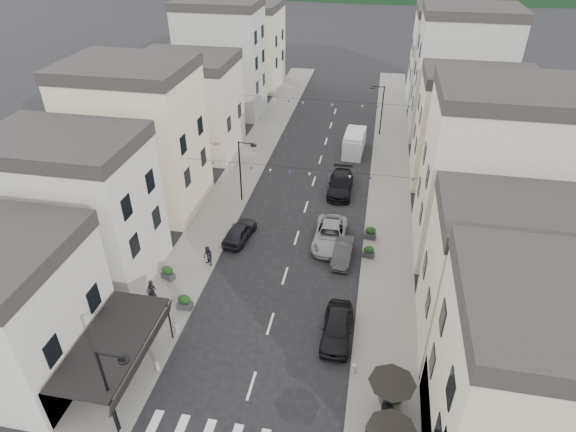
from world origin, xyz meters
name	(u,v)px	position (x,y,z in m)	size (l,w,h in m)	color
sidewalk_left	(244,170)	(-7.50, 32.00, 0.06)	(4.00, 76.00, 0.12)	slate
sidewalk_right	(390,183)	(7.50, 32.00, 0.06)	(4.00, 76.00, 0.12)	slate
bistro_building	(556,402)	(14.50, 4.00, 5.00)	(10.00, 8.00, 10.00)	beige
boutique_awning	(116,343)	(-7.25, 5.00, 3.11)	(3.77, 7.50, 3.28)	black
buildings_row_left	(194,92)	(-14.50, 37.75, 6.12)	(10.20, 54.16, 14.00)	#B6B1A7
buildings_row_right	(470,111)	(14.50, 36.59, 6.32)	(10.20, 54.16, 14.50)	beige
streetlamp_left_near	(111,385)	(-5.82, 2.00, 3.70)	(1.70, 0.56, 6.00)	black
streetlamp_left_far	(243,165)	(-5.82, 26.00, 3.70)	(1.70, 0.56, 6.00)	black
streetlamp_right_far	(380,106)	(5.82, 44.00, 3.70)	(1.70, 0.56, 6.00)	black
bollards	(249,388)	(0.00, 5.50, 0.42)	(11.66, 10.26, 0.60)	gray
bunting_near	(299,172)	(0.00, 22.00, 5.65)	(19.00, 0.28, 0.62)	black
bunting_far	(325,103)	(0.00, 38.00, 5.65)	(19.00, 0.28, 0.62)	black
parked_car_a	(337,328)	(4.42, 10.70, 0.80)	(1.88, 4.68, 1.59)	black
parked_car_b	(343,252)	(4.03, 18.86, 0.66)	(1.40, 4.02, 1.32)	#2D2D2F
parked_car_c	(330,235)	(2.80, 20.85, 0.78)	(2.59, 5.62, 1.56)	#92949A
parked_car_d	(341,184)	(2.80, 29.45, 0.80)	(2.25, 5.53, 1.60)	black
parked_car_e	(240,232)	(-4.60, 19.98, 0.72)	(1.71, 4.24, 1.45)	black
delivery_van	(354,142)	(3.41, 38.55, 1.23)	(2.33, 5.34, 2.51)	silver
pedestrian_a	(152,292)	(-8.34, 11.34, 1.07)	(0.69, 0.45, 1.89)	black
pedestrian_b	(208,256)	(-5.94, 16.02, 0.96)	(0.81, 0.63, 1.68)	#231F2A
planter_la	(185,302)	(-6.00, 11.21, 0.67)	(1.02, 0.57, 1.13)	#323234
planter_lb	(168,273)	(-8.36, 13.95, 0.66)	(1.13, 0.90, 1.11)	#313134
planter_ra	(390,394)	(7.81, 6.39, 0.72)	(1.25, 0.96, 1.25)	#303033
planter_rb	(369,252)	(6.00, 19.37, 0.61)	(0.98, 0.65, 1.01)	#2A2B2D
planter_rc	(370,233)	(6.00, 21.93, 0.66)	(1.00, 0.58, 1.10)	#303033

